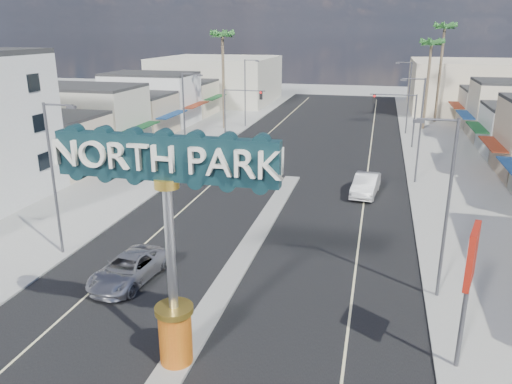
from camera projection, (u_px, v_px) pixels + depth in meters
The scene contains 24 objects.
ground at pixel (294, 175), 45.84m from camera, with size 160.00×160.00×0.00m, color gray.
road at pixel (294, 175), 45.83m from camera, with size 20.00×120.00×0.01m, color black.
median_island at pixel (251, 243), 31.04m from camera, with size 1.30×30.00×0.16m, color gray.
sidewalk_left at pixel (154, 165), 49.01m from camera, with size 8.00×120.00×0.12m, color gray.
sidewalk_right at pixel (456, 185), 42.63m from camera, with size 8.00×120.00×0.12m, color gray.
storefront_row_left at pixel (123, 111), 62.37m from camera, with size 12.00×42.00×6.00m, color beige.
backdrop_far_left at pixel (218, 80), 91.13m from camera, with size 20.00×20.00×8.00m, color #B7B29E.
backdrop_far_right at pixel (475, 86), 81.11m from camera, with size 20.00×20.00×8.00m, color beige.
gateway_sign at pixel (169, 227), 18.13m from camera, with size 8.20×1.50×9.15m.
traffic_signal_left at pixel (239, 104), 59.52m from camera, with size 5.09×0.45×6.00m.
traffic_signal_right at pixel (398, 110), 55.33m from camera, with size 5.09×0.45×6.00m.
streetlight_l_near at pixel (55, 172), 28.18m from camera, with size 2.03×0.22×9.00m.
streetlight_l_mid at pixel (186, 116), 46.64m from camera, with size 2.03×0.22×9.00m.
streetlight_l_far at pixel (246, 90), 66.94m from camera, with size 2.03×0.22×9.00m.
streetlight_r_near at pixel (445, 201), 23.43m from camera, with size 2.03×0.22×9.00m.
streetlight_r_mid at pixel (418, 126), 41.89m from camera, with size 2.03×0.22×9.00m.
streetlight_r_far at pixel (408, 94), 62.19m from camera, with size 2.03×0.22×9.00m.
palm_left_far at pixel (222, 40), 63.68m from camera, with size 2.60×2.60×13.10m.
palm_right_mid at pixel (431, 47), 63.58m from camera, with size 2.60×2.60×12.10m.
palm_right_far at pixel (444, 32), 68.10m from camera, with size 2.60×2.60×14.10m.
suv_left at pixel (129, 269), 26.32m from camera, with size 2.44×5.29×1.47m, color #ABABAF.
car_parked_left at pixel (214, 152), 51.15m from camera, with size 1.87×4.64×1.58m, color slate.
car_parked_right at pixel (366, 185), 40.17m from camera, with size 1.79×5.14×1.69m, color silver.
bank_pylon_sign at pixel (471, 264), 18.34m from camera, with size 0.68×1.83×5.86m.
Camera 1 is at (7.11, -13.61, 12.76)m, focal length 35.00 mm.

